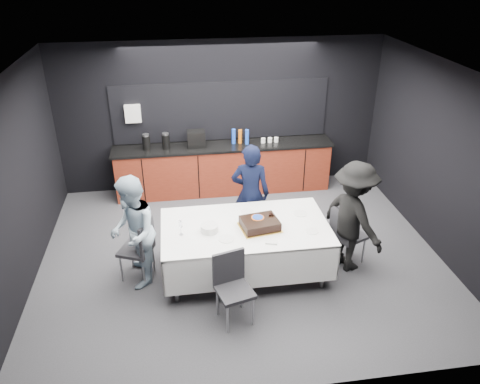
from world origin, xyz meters
The scene contains 18 objects.
ground centered at (0.00, 0.00, 0.00)m, with size 6.00×6.00×0.00m, color #404145.
room_shell centered at (0.00, 0.00, 1.86)m, with size 6.04×5.04×2.82m.
kitchenette centered at (-0.02, 2.22, 0.54)m, with size 4.10×0.64×2.05m.
party_table centered at (0.00, -0.40, 0.64)m, with size 2.32×1.32×0.78m.
cake_assembly centered at (0.19, -0.48, 0.85)m, with size 0.59×0.51×0.17m.
plate_stack centered at (-0.50, -0.46, 0.83)m, with size 0.24×0.24×0.10m, color white.
loose_plate_near centered at (-0.30, -0.69, 0.78)m, with size 0.22×0.22×0.01m, color white.
loose_plate_right_a centered at (0.84, -0.19, 0.78)m, with size 0.20×0.20×0.01m, color white.
loose_plate_right_b centered at (0.88, -0.67, 0.78)m, with size 0.18×0.18×0.01m, color white.
loose_plate_far centered at (0.09, -0.02, 0.78)m, with size 0.19×0.19×0.01m, color white.
fork_pile centered at (0.27, -0.86, 0.79)m, with size 0.15×0.10×0.02m, color white.
champagne_flute centered at (-0.89, -0.49, 0.94)m, with size 0.06×0.06×0.22m.
chair_left centered at (-1.46, -0.31, 0.53)m, with size 0.55×0.55×0.92m.
chair_right centered at (1.48, -0.39, 0.53)m, with size 0.55×0.55×0.92m.
chair_near centered at (-0.30, -1.29, 0.53)m, with size 0.52×0.52×0.92m.
person_center centered at (0.21, 0.45, 0.82)m, with size 0.60×0.39×1.64m, color black.
person_left centered at (-1.53, -0.39, 0.81)m, with size 0.78×0.61×1.61m, color #A2BACC.
person_right centered at (1.52, -0.48, 0.83)m, with size 1.08×0.62×1.67m, color black.
Camera 1 is at (-0.88, -5.84, 4.23)m, focal length 35.00 mm.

